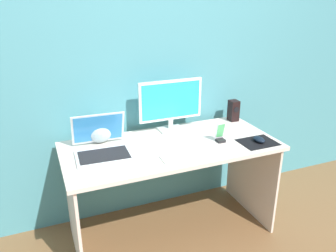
{
  "coord_description": "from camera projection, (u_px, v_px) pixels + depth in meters",
  "views": [
    {
      "loc": [
        -0.82,
        -1.94,
        1.67
      ],
      "look_at": [
        -0.03,
        -0.02,
        0.86
      ],
      "focal_mm": 36.31,
      "sensor_mm": 36.0,
      "label": 1
    }
  ],
  "objects": [
    {
      "name": "ground_plane",
      "position": [
        171.0,
        230.0,
        2.57
      ],
      "size": [
        8.0,
        8.0,
        0.0
      ],
      "primitive_type": "plane",
      "color": "brown"
    },
    {
      "name": "wall_back",
      "position": [
        149.0,
        55.0,
        2.47
      ],
      "size": [
        6.0,
        0.04,
        2.5
      ],
      "primitive_type": "cube",
      "color": "teal",
      "rests_on": "ground_plane"
    },
    {
      "name": "desk",
      "position": [
        171.0,
        163.0,
        2.37
      ],
      "size": [
        1.46,
        0.68,
        0.71
      ],
      "color": "beige",
      "rests_on": "ground_plane"
    },
    {
      "name": "monitor",
      "position": [
        171.0,
        103.0,
        2.49
      ],
      "size": [
        0.49,
        0.14,
        0.38
      ],
      "color": "white",
      "rests_on": "desk"
    },
    {
      "name": "speaker_right",
      "position": [
        233.0,
        111.0,
        2.72
      ],
      "size": [
        0.07,
        0.08,
        0.17
      ],
      "color": "black",
      "rests_on": "desk"
    },
    {
      "name": "laptop",
      "position": [
        102.0,
        146.0,
        2.17
      ],
      "size": [
        0.36,
        0.36,
        0.24
      ],
      "color": "silver",
      "rests_on": "desk"
    },
    {
      "name": "fishbowl",
      "position": [
        99.0,
        129.0,
        2.33
      ],
      "size": [
        0.19,
        0.19,
        0.19
      ],
      "primitive_type": "sphere",
      "color": "silver",
      "rests_on": "desk"
    },
    {
      "name": "keyboard_external",
      "position": [
        191.0,
        155.0,
        2.15
      ],
      "size": [
        0.4,
        0.13,
        0.01
      ],
      "primitive_type": "cube",
      "rotation": [
        0.0,
        0.0,
        -0.04
      ],
      "color": "white",
      "rests_on": "desk"
    },
    {
      "name": "mousepad",
      "position": [
        258.0,
        142.0,
        2.34
      ],
      "size": [
        0.25,
        0.2,
        0.0
      ],
      "primitive_type": "cube",
      "color": "black",
      "rests_on": "desk"
    },
    {
      "name": "mouse",
      "position": [
        259.0,
        140.0,
        2.34
      ],
      "size": [
        0.07,
        0.1,
        0.04
      ],
      "primitive_type": "ellipsoid",
      "rotation": [
        0.0,
        0.0,
        0.05
      ],
      "color": "black",
      "rests_on": "mousepad"
    },
    {
      "name": "phone_in_dock",
      "position": [
        220.0,
        135.0,
        2.35
      ],
      "size": [
        0.06,
        0.06,
        0.14
      ],
      "color": "black",
      "rests_on": "desk"
    }
  ]
}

